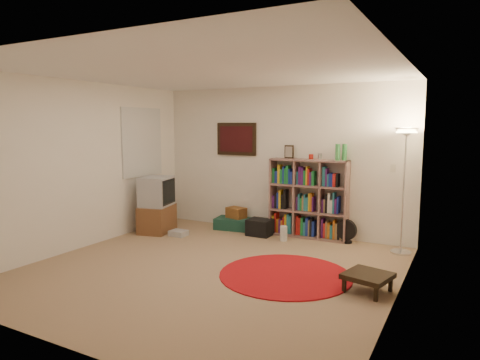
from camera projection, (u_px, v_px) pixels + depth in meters
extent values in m
cube|color=#977858|center=(211.00, 270.00, 5.53)|extent=(4.50, 4.50, 0.02)
cube|color=white|center=(209.00, 70.00, 5.21)|extent=(4.50, 4.50, 0.02)
cube|color=white|center=(281.00, 160.00, 7.34)|extent=(4.50, 0.02, 2.50)
cube|color=white|center=(58.00, 201.00, 3.39)|extent=(4.50, 0.02, 2.50)
cube|color=white|center=(83.00, 165.00, 6.43)|extent=(0.02, 4.50, 2.50)
cube|color=white|center=(400.00, 185.00, 4.30)|extent=(0.02, 4.50, 2.50)
cube|color=black|center=(236.00, 139.00, 7.67)|extent=(0.78, 0.04, 0.58)
cube|color=#440D11|center=(236.00, 139.00, 7.65)|extent=(0.66, 0.01, 0.46)
cube|color=white|center=(142.00, 142.00, 7.51)|extent=(0.03, 1.00, 1.20)
cube|color=beige|center=(393.00, 168.00, 6.46)|extent=(0.08, 0.01, 0.12)
cube|color=#845F58|center=(308.00, 236.00, 7.13)|extent=(1.30, 0.40, 0.03)
cube|color=#845F58|center=(310.00, 160.00, 6.97)|extent=(1.30, 0.40, 0.03)
cube|color=#845F58|center=(274.00, 195.00, 7.34)|extent=(0.03, 0.37, 1.29)
cube|color=#845F58|center=(348.00, 201.00, 6.77)|extent=(0.03, 0.37, 1.29)
cube|color=#845F58|center=(312.00, 197.00, 7.21)|extent=(1.29, 0.04, 1.29)
cube|color=#845F58|center=(297.00, 197.00, 7.15)|extent=(0.03, 0.35, 1.24)
cube|color=#845F58|center=(322.00, 199.00, 6.96)|extent=(0.03, 0.35, 1.24)
cube|color=#845F58|center=(309.00, 211.00, 7.08)|extent=(1.25, 0.38, 0.03)
cube|color=#845F58|center=(309.00, 185.00, 7.03)|extent=(1.25, 0.38, 0.03)
cube|color=gold|center=(274.00, 223.00, 7.35)|extent=(0.04, 0.15, 0.28)
cube|color=#AA1C18|center=(277.00, 222.00, 7.33)|extent=(0.04, 0.15, 0.33)
cube|color=#C36618|center=(279.00, 225.00, 7.32)|extent=(0.04, 0.15, 0.22)
cube|color=#4B1861|center=(281.00, 225.00, 7.30)|extent=(0.04, 0.15, 0.22)
cube|color=#C36618|center=(283.00, 226.00, 7.29)|extent=(0.03, 0.15, 0.21)
cube|color=#AA1C18|center=(285.00, 224.00, 7.27)|extent=(0.03, 0.15, 0.28)
cube|color=gold|center=(287.00, 223.00, 7.25)|extent=(0.04, 0.15, 0.32)
cube|color=teal|center=(289.00, 223.00, 7.23)|extent=(0.04, 0.15, 0.33)
cube|color=teal|center=(291.00, 224.00, 7.21)|extent=(0.04, 0.15, 0.30)
cube|color=#4B1861|center=(275.00, 201.00, 7.30)|extent=(0.04, 0.15, 0.21)
cube|color=black|center=(277.00, 201.00, 7.28)|extent=(0.04, 0.15, 0.23)
cube|color=navy|center=(279.00, 200.00, 7.26)|extent=(0.04, 0.15, 0.27)
cube|color=gold|center=(281.00, 199.00, 7.24)|extent=(0.04, 0.15, 0.31)
cube|color=black|center=(283.00, 201.00, 7.23)|extent=(0.04, 0.15, 0.24)
cube|color=black|center=(286.00, 199.00, 7.20)|extent=(0.05, 0.15, 0.32)
cube|color=#187933|center=(275.00, 176.00, 7.25)|extent=(0.04, 0.15, 0.26)
cube|color=navy|center=(277.00, 177.00, 7.23)|extent=(0.05, 0.15, 0.21)
cube|color=gold|center=(280.00, 174.00, 7.20)|extent=(0.04, 0.15, 0.32)
cube|color=#187933|center=(282.00, 176.00, 7.19)|extent=(0.05, 0.15, 0.24)
cube|color=navy|center=(285.00, 175.00, 7.17)|extent=(0.03, 0.15, 0.29)
cube|color=#187933|center=(286.00, 176.00, 7.15)|extent=(0.03, 0.15, 0.27)
cube|color=#187933|center=(288.00, 175.00, 7.13)|extent=(0.05, 0.15, 0.31)
cube|color=navy|center=(290.00, 177.00, 7.12)|extent=(0.03, 0.15, 0.26)
cube|color=navy|center=(292.00, 178.00, 7.11)|extent=(0.04, 0.15, 0.22)
cube|color=#AA1C18|center=(298.00, 225.00, 7.16)|extent=(0.04, 0.15, 0.32)
cube|color=#AA1C18|center=(300.00, 226.00, 7.14)|extent=(0.04, 0.15, 0.29)
cube|color=#187933|center=(303.00, 226.00, 7.12)|extent=(0.04, 0.15, 0.30)
cube|color=teal|center=(305.00, 228.00, 7.10)|extent=(0.04, 0.15, 0.22)
cube|color=navy|center=(308.00, 226.00, 7.08)|extent=(0.04, 0.15, 0.30)
cube|color=olive|center=(310.00, 228.00, 7.07)|extent=(0.03, 0.15, 0.27)
cube|color=black|center=(312.00, 227.00, 7.05)|extent=(0.04, 0.15, 0.30)
cube|color=navy|center=(314.00, 229.00, 7.03)|extent=(0.04, 0.15, 0.25)
cube|color=#4B1861|center=(298.00, 203.00, 7.11)|extent=(0.03, 0.15, 0.22)
cube|color=teal|center=(300.00, 202.00, 7.09)|extent=(0.03, 0.15, 0.27)
cube|color=#187933|center=(302.00, 204.00, 7.08)|extent=(0.03, 0.15, 0.21)
cube|color=olive|center=(304.00, 203.00, 7.06)|extent=(0.03, 0.15, 0.25)
cube|color=teal|center=(306.00, 202.00, 7.05)|extent=(0.03, 0.15, 0.27)
cube|color=teal|center=(308.00, 204.00, 7.03)|extent=(0.05, 0.15, 0.22)
cube|color=gold|center=(310.00, 202.00, 7.01)|extent=(0.03, 0.15, 0.29)
cube|color=#C36618|center=(312.00, 202.00, 7.00)|extent=(0.03, 0.15, 0.29)
cube|color=#4B1861|center=(314.00, 204.00, 6.99)|extent=(0.03, 0.15, 0.23)
cube|color=teal|center=(299.00, 178.00, 7.06)|extent=(0.03, 0.15, 0.22)
cube|color=#4B1861|center=(301.00, 176.00, 7.04)|extent=(0.04, 0.15, 0.31)
cube|color=#4B1861|center=(303.00, 176.00, 7.02)|extent=(0.05, 0.15, 0.29)
cube|color=#187933|center=(306.00, 178.00, 7.00)|extent=(0.04, 0.15, 0.24)
cube|color=gold|center=(308.00, 176.00, 6.98)|extent=(0.03, 0.15, 0.31)
cube|color=#AA1C18|center=(309.00, 177.00, 6.97)|extent=(0.03, 0.15, 0.28)
cube|color=#4B1861|center=(311.00, 179.00, 6.96)|extent=(0.04, 0.15, 0.22)
cube|color=#187933|center=(314.00, 178.00, 6.94)|extent=(0.04, 0.15, 0.24)
cube|color=#4B1861|center=(323.00, 228.00, 6.96)|extent=(0.04, 0.15, 0.32)
cube|color=#AA1C18|center=(325.00, 230.00, 6.95)|extent=(0.03, 0.15, 0.24)
cube|color=olive|center=(327.00, 229.00, 6.93)|extent=(0.03, 0.15, 0.28)
cube|color=#C36618|center=(329.00, 230.00, 6.92)|extent=(0.04, 0.15, 0.25)
cube|color=teal|center=(332.00, 232.00, 6.90)|extent=(0.04, 0.15, 0.22)
cube|color=#C36618|center=(335.00, 229.00, 6.87)|extent=(0.04, 0.15, 0.31)
cube|color=olive|center=(337.00, 231.00, 6.86)|extent=(0.04, 0.15, 0.26)
cube|color=black|center=(339.00, 233.00, 6.85)|extent=(0.04, 0.15, 0.20)
cube|color=olive|center=(342.00, 232.00, 6.83)|extent=(0.03, 0.15, 0.24)
cube|color=#4B1861|center=(323.00, 206.00, 6.92)|extent=(0.03, 0.15, 0.21)
cube|color=olive|center=(325.00, 206.00, 6.90)|extent=(0.03, 0.15, 0.22)
cube|color=black|center=(327.00, 203.00, 6.88)|extent=(0.04, 0.15, 0.30)
cube|color=silver|center=(330.00, 203.00, 6.86)|extent=(0.04, 0.15, 0.32)
cube|color=silver|center=(332.00, 206.00, 6.85)|extent=(0.04, 0.15, 0.21)
cube|color=teal|center=(334.00, 203.00, 6.83)|extent=(0.03, 0.15, 0.33)
cube|color=#4B1861|center=(336.00, 206.00, 6.82)|extent=(0.04, 0.15, 0.24)
cube|color=navy|center=(339.00, 205.00, 6.80)|extent=(0.03, 0.15, 0.28)
cube|color=teal|center=(325.00, 177.00, 6.85)|extent=(0.05, 0.15, 0.32)
cube|color=#4B1861|center=(327.00, 178.00, 6.83)|extent=(0.03, 0.15, 0.30)
cube|color=teal|center=(329.00, 180.00, 6.83)|extent=(0.03, 0.15, 0.21)
cube|color=navy|center=(331.00, 180.00, 6.81)|extent=(0.03, 0.15, 0.22)
cube|color=navy|center=(333.00, 180.00, 6.80)|extent=(0.03, 0.15, 0.21)
cube|color=#AA1C18|center=(335.00, 180.00, 6.78)|extent=(0.05, 0.15, 0.22)
cube|color=black|center=(338.00, 181.00, 6.76)|extent=(0.04, 0.15, 0.22)
cube|color=black|center=(289.00, 152.00, 7.14)|extent=(0.16, 0.02, 0.22)
cube|color=gray|center=(289.00, 152.00, 7.13)|extent=(0.12, 0.01, 0.18)
cylinder|color=#9E170E|center=(311.00, 157.00, 6.96)|extent=(0.08, 0.08, 0.08)
cylinder|color=silver|center=(320.00, 157.00, 6.89)|extent=(0.07, 0.07, 0.10)
cylinder|color=green|center=(338.00, 152.00, 6.71)|extent=(0.08, 0.08, 0.26)
cylinder|color=green|center=(345.00, 152.00, 6.73)|extent=(0.08, 0.08, 0.26)
cylinder|color=silver|center=(401.00, 252.00, 6.21)|extent=(0.33, 0.33, 0.03)
cylinder|color=silver|center=(404.00, 194.00, 6.10)|extent=(0.03, 0.03, 1.69)
cone|color=silver|center=(407.00, 132.00, 5.99)|extent=(0.39, 0.39, 0.14)
cylinder|color=#FFD88C|center=(407.00, 132.00, 5.99)|extent=(0.31, 0.31, 0.02)
cylinder|color=black|center=(346.00, 242.00, 6.76)|extent=(0.20, 0.20, 0.03)
cylinder|color=black|center=(347.00, 237.00, 6.75)|extent=(0.04, 0.04, 0.14)
cylinder|color=black|center=(346.00, 230.00, 6.72)|extent=(0.34, 0.12, 0.33)
cube|color=brown|center=(157.00, 219.00, 7.43)|extent=(0.60, 0.75, 0.46)
cube|color=#AAAAAE|center=(156.00, 191.00, 7.37)|extent=(0.58, 0.64, 0.51)
cube|color=black|center=(169.00, 192.00, 7.31)|extent=(0.12, 0.47, 0.42)
cube|color=black|center=(169.00, 192.00, 7.31)|extent=(0.11, 0.42, 0.37)
cube|color=#AAAAAE|center=(179.00, 233.00, 7.18)|extent=(0.28, 0.23, 0.09)
cube|color=#153A2F|center=(233.00, 223.00, 7.65)|extent=(0.67, 0.48, 0.20)
cube|color=brown|center=(236.00, 213.00, 7.64)|extent=(0.38, 0.31, 0.19)
cube|color=black|center=(260.00, 227.00, 7.20)|extent=(0.40, 0.34, 0.27)
cylinder|color=silver|center=(284.00, 233.00, 6.86)|extent=(0.14, 0.14, 0.24)
cylinder|color=maroon|center=(285.00, 275.00, 5.29)|extent=(1.64, 1.64, 0.01)
cube|color=black|center=(368.00, 276.00, 4.74)|extent=(0.56, 0.56, 0.06)
cube|color=black|center=(344.00, 285.00, 4.74)|extent=(0.04, 0.04, 0.17)
cube|color=black|center=(376.00, 294.00, 4.50)|extent=(0.04, 0.04, 0.17)
cube|color=black|center=(360.00, 276.00, 5.02)|extent=(0.04, 0.04, 0.17)
cube|color=black|center=(391.00, 284.00, 4.77)|extent=(0.04, 0.04, 0.17)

